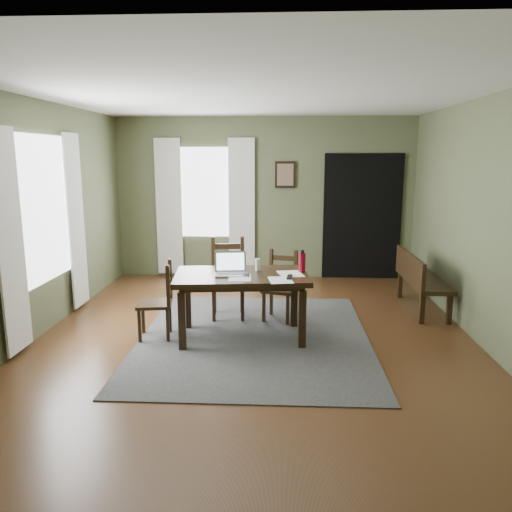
# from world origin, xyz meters

# --- Properties ---
(ground) EXTENTS (5.00, 6.00, 0.01)m
(ground) POSITION_xyz_m (0.00, 0.00, -0.01)
(ground) COLOR #492C16
(room_shell) EXTENTS (5.02, 6.02, 2.71)m
(room_shell) POSITION_xyz_m (0.00, 0.00, 1.80)
(room_shell) COLOR #545D3C
(room_shell) RESTS_ON ground
(rug) EXTENTS (2.60, 3.20, 0.01)m
(rug) POSITION_xyz_m (0.00, 0.00, 0.01)
(rug) COLOR #393939
(rug) RESTS_ON ground
(dining_table) EXTENTS (1.57, 1.04, 0.74)m
(dining_table) POSITION_xyz_m (-0.15, -0.01, 0.66)
(dining_table) COLOR black
(dining_table) RESTS_ON rug
(chair_end) EXTENTS (0.43, 0.43, 0.88)m
(chair_end) POSITION_xyz_m (-1.09, -0.05, 0.43)
(chair_end) COLOR black
(chair_end) RESTS_ON rug
(chair_back_left) EXTENTS (0.49, 0.49, 1.01)m
(chair_back_left) POSITION_xyz_m (-0.39, 0.77, 0.50)
(chair_back_left) COLOR black
(chair_back_left) RESTS_ON rug
(chair_back_right) EXTENTS (0.47, 0.47, 0.87)m
(chair_back_right) POSITION_xyz_m (0.29, 0.68, 0.43)
(chair_back_right) COLOR black
(chair_back_right) RESTS_ON rug
(bench) EXTENTS (0.44, 1.37, 0.78)m
(bench) POSITION_xyz_m (2.15, 1.18, 0.46)
(bench) COLOR black
(bench) RESTS_ON ground
(laptop) EXTENTS (0.39, 0.33, 0.24)m
(laptop) POSITION_xyz_m (-0.27, -0.01, 0.82)
(laptop) COLOR #B7B7BC
(laptop) RESTS_ON dining_table
(computer_mouse) EXTENTS (0.09, 0.11, 0.03)m
(computer_mouse) POSITION_xyz_m (-0.10, -0.11, 0.77)
(computer_mouse) COLOR #3F3F42
(computer_mouse) RESTS_ON dining_table
(tv_remote) EXTENTS (0.07, 0.19, 0.02)m
(tv_remote) POSITION_xyz_m (0.39, -0.17, 0.77)
(tv_remote) COLOR black
(tv_remote) RESTS_ON dining_table
(drinking_glass) EXTENTS (0.08, 0.08, 0.14)m
(drinking_glass) POSITION_xyz_m (0.03, 0.17, 0.82)
(drinking_glass) COLOR silver
(drinking_glass) RESTS_ON dining_table
(water_bottle) EXTENTS (0.09, 0.09, 0.25)m
(water_bottle) POSITION_xyz_m (0.54, 0.12, 0.87)
(water_bottle) COLOR maroon
(water_bottle) RESTS_ON dining_table
(paper_b) EXTENTS (0.29, 0.35, 0.00)m
(paper_b) POSITION_xyz_m (0.29, -0.28, 0.76)
(paper_b) COLOR white
(paper_b) RESTS_ON dining_table
(paper_d) EXTENTS (0.32, 0.38, 0.00)m
(paper_d) POSITION_xyz_m (0.40, 0.01, 0.76)
(paper_d) COLOR white
(paper_d) RESTS_ON dining_table
(paper_e) EXTENTS (0.25, 0.33, 0.00)m
(paper_e) POSITION_xyz_m (-0.15, -0.21, 0.76)
(paper_e) COLOR white
(paper_e) RESTS_ON dining_table
(window_left) EXTENTS (0.01, 1.30, 1.70)m
(window_left) POSITION_xyz_m (-2.47, 0.20, 1.45)
(window_left) COLOR white
(window_left) RESTS_ON ground
(window_back) EXTENTS (1.00, 0.01, 1.50)m
(window_back) POSITION_xyz_m (-1.00, 2.97, 1.45)
(window_back) COLOR white
(window_back) RESTS_ON ground
(curtain_left_near) EXTENTS (0.03, 0.48, 2.30)m
(curtain_left_near) POSITION_xyz_m (-2.44, -0.62, 1.20)
(curtain_left_near) COLOR silver
(curtain_left_near) RESTS_ON ground
(curtain_left_far) EXTENTS (0.03, 0.48, 2.30)m
(curtain_left_far) POSITION_xyz_m (-2.44, 1.02, 1.20)
(curtain_left_far) COLOR silver
(curtain_left_far) RESTS_ON ground
(curtain_back_left) EXTENTS (0.44, 0.03, 2.30)m
(curtain_back_left) POSITION_xyz_m (-1.62, 2.94, 1.20)
(curtain_back_left) COLOR silver
(curtain_back_left) RESTS_ON ground
(curtain_back_right) EXTENTS (0.44, 0.03, 2.30)m
(curtain_back_right) POSITION_xyz_m (-0.38, 2.94, 1.20)
(curtain_back_right) COLOR silver
(curtain_back_right) RESTS_ON ground
(framed_picture) EXTENTS (0.34, 0.03, 0.44)m
(framed_picture) POSITION_xyz_m (0.35, 2.97, 1.75)
(framed_picture) COLOR black
(framed_picture) RESTS_ON ground
(doorway_back) EXTENTS (1.30, 0.03, 2.10)m
(doorway_back) POSITION_xyz_m (1.65, 2.97, 1.05)
(doorway_back) COLOR black
(doorway_back) RESTS_ON ground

